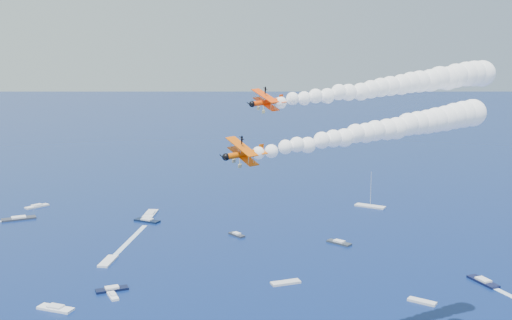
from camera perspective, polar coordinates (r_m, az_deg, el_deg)
name	(u,v)px	position (r m, az deg, el deg)	size (l,w,h in m)	color
biplane_lead	(267,102)	(115.45, 1.02, 5.34)	(7.14, 8.01, 4.83)	#FF4005
biplane_trail	(244,154)	(108.25, -1.09, 0.56)	(8.13, 9.12, 5.49)	#D55004
smoke_trail_lead	(391,86)	(131.55, 12.28, 6.68)	(57.89, 6.64, 10.30)	white
smoke_trail_trail	(376,131)	(123.63, 10.99, 2.64)	(57.88, 7.19, 10.30)	white
spectator_boats	(120,254)	(222.58, -12.38, -8.48)	(237.48, 184.22, 0.70)	black
boat_wakes	(169,254)	(221.02, -7.97, -8.56)	(165.26, 184.25, 0.04)	white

